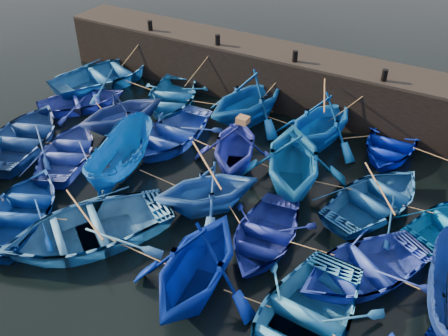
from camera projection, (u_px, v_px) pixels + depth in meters
The scene contains 31 objects.
ground at pixel (178, 232), 17.09m from camera, with size 120.00×120.00×0.00m, color black.
quay_wall at pixel (300, 82), 23.80m from camera, with size 26.00×2.50×2.50m, color black.
quay_top at pixel (302, 56), 23.04m from camera, with size 26.00×2.50×0.12m, color black.
bollard_0 at pixel (150, 25), 25.45m from camera, with size 0.24×0.24×0.50m, color black.
bollard_1 at pixel (218, 40), 23.84m from camera, with size 0.24×0.24×0.50m, color black.
bollard_2 at pixel (295, 56), 22.22m from camera, with size 0.24×0.24×0.50m, color black.
bollard_3 at pixel (385, 75), 20.61m from camera, with size 0.24×0.24×0.50m, color black.
boat_0 at pixel (106, 74), 26.03m from camera, with size 4.15×5.80×1.20m, color #17559B.
boat_1 at pixel (171, 97), 24.15m from camera, with size 3.51×4.90×1.02m, color #175A9C.
boat_2 at pixel (249, 98), 22.46m from camera, with size 4.07×4.72×2.49m, color #08468F.
boat_3 at pixel (321, 121), 20.94m from camera, with size 3.85×4.46×2.35m, color #084FB4.
boat_4 at pixel (390, 144), 20.82m from camera, with size 3.08×4.30×0.89m, color #0115A4.
boat_6 at pixel (82, 101), 23.98m from camera, with size 2.94×4.11×0.85m, color navy.
boat_7 at pixel (122, 111), 21.86m from camera, with size 3.42×3.96×2.09m, color navy.
boat_8 at pixel (172, 133), 21.43m from camera, with size 3.41×4.76×0.99m, color blue.
boat_9 at pixel (235, 144), 19.65m from camera, with size 3.46×4.02×2.11m, color #202D9C.
boat_10 at pixel (294, 158), 18.45m from camera, with size 4.21×4.88×2.57m, color #0D5A9F.
boat_11 at pixel (377, 199), 17.78m from camera, with size 3.37×4.72×0.98m, color navy.
boat_13 at pixel (24, 136), 21.11m from camera, with size 3.72×5.20×1.08m, color navy.
boat_14 at pixel (68, 151), 20.33m from camera, with size 3.14×4.38×0.91m, color #2A41A4.
boat_15 at pixel (121, 157), 19.28m from camera, with size 1.68×4.45×1.72m, color #094B9A.
boat_16 at pixel (207, 188), 17.46m from camera, with size 3.26×3.78×1.99m, color #1B4C9C.
boat_17 at pixel (264, 235), 16.33m from camera, with size 2.97×4.15×0.86m, color navy.
boat_18 at pixel (362, 268), 15.09m from camera, with size 3.26×4.56×0.95m, color #1E37B5.
boat_21 at pixel (22, 210), 17.26m from camera, with size 3.32×4.65×0.96m, color navy.
boat_22 at pixel (87, 228), 16.38m from camera, with size 4.05×5.66×1.17m, color #2966A3.
boat_23 at pixel (197, 263), 14.29m from camera, with size 3.87×4.49×2.36m, color #001A8C.
boat_24 at pixel (301, 321), 13.44m from camera, with size 3.71×5.18×1.08m, color #1D69B6.
wooden_crate at pixel (243, 120), 18.84m from camera, with size 0.44×0.41×0.26m, color brown.
mooring_ropes at pixel (244, 140), 20.22m from camera, with size 18.43×11.97×2.10m.
loose_oars at pixel (255, 161), 17.65m from camera, with size 10.09×11.57×1.43m.
Camera 1 is at (7.65, -10.21, 11.69)m, focal length 40.00 mm.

